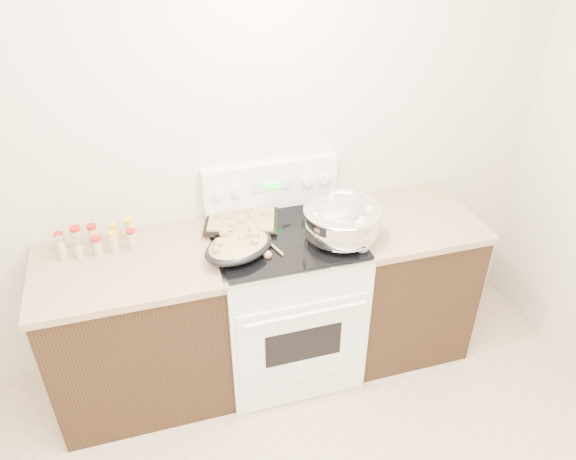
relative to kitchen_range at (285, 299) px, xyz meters
name	(u,v)px	position (x,y,z in m)	size (l,w,h in m)	color
room_shell	(309,313)	(-0.35, -1.42, 1.21)	(4.10, 3.60, 2.75)	beige
counter_left	(139,330)	(-0.83, 0.01, -0.03)	(0.93, 0.67, 0.92)	black
counter_right	(400,280)	(0.73, 0.01, -0.03)	(0.73, 0.67, 0.92)	black
kitchen_range	(285,299)	(0.00, 0.00, 0.00)	(0.78, 0.73, 1.22)	white
mixing_bowl	(342,223)	(0.27, -0.12, 0.55)	(0.40, 0.40, 0.24)	silver
roasting_pan	(239,246)	(-0.27, -0.11, 0.50)	(0.45, 0.39, 0.12)	black
baking_sheet	(242,220)	(-0.20, 0.16, 0.47)	(0.45, 0.37, 0.06)	black
wooden_spoon	(268,250)	(-0.13, -0.14, 0.46)	(0.10, 0.25, 0.04)	#B27851
blue_ladle	(364,244)	(0.34, -0.25, 0.49)	(0.25, 0.16, 0.10)	#789CB3
spice_jars	(97,240)	(-0.95, 0.16, 0.49)	(0.40, 0.15, 0.13)	#BFB28C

